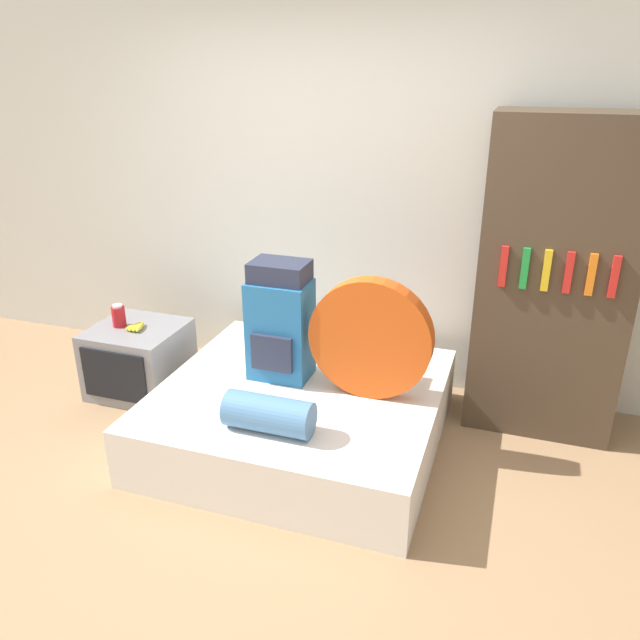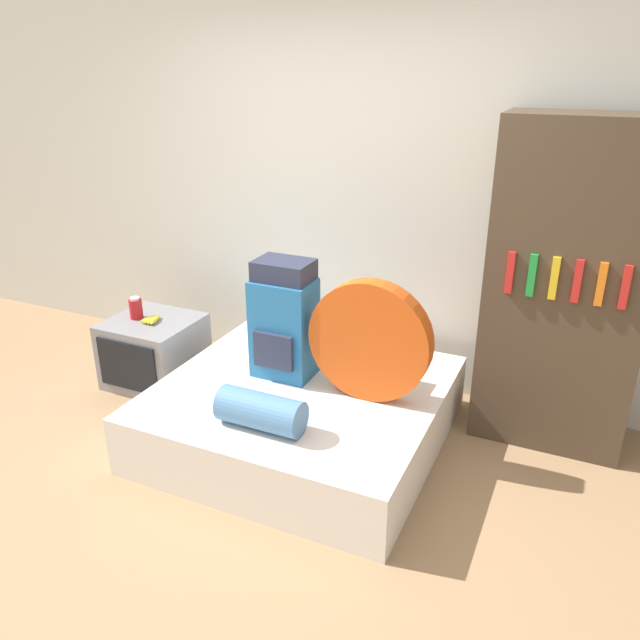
% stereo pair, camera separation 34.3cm
% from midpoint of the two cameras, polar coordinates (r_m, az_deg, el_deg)
% --- Properties ---
extents(ground_plane, '(16.00, 16.00, 0.00)m').
position_cam_midpoint_polar(ground_plane, '(3.41, -10.46, -17.49)').
color(ground_plane, '#997551').
extents(wall_back, '(8.00, 0.05, 2.60)m').
position_cam_midpoint_polar(wall_back, '(4.32, -0.31, 11.04)').
color(wall_back, silver).
rests_on(wall_back, ground_plane).
extents(bed, '(1.64, 1.60, 0.36)m').
position_cam_midpoint_polar(bed, '(3.86, -4.31, -8.51)').
color(bed, silver).
rests_on(bed, ground_plane).
extents(backpack, '(0.36, 0.29, 0.73)m').
position_cam_midpoint_polar(backpack, '(3.75, -6.28, -0.28)').
color(backpack, '#23669E').
rests_on(backpack, bed).
extents(tent_bag, '(0.71, 0.12, 0.71)m').
position_cam_midpoint_polar(tent_bag, '(3.52, 1.89, -1.76)').
color(tent_bag, '#D14C14').
rests_on(tent_bag, bed).
extents(sleeping_roll, '(0.47, 0.20, 0.20)m').
position_cam_midpoint_polar(sleeping_roll, '(3.32, -7.70, -8.60)').
color(sleeping_roll, teal).
rests_on(sleeping_roll, bed).
extents(television, '(0.60, 0.58, 0.48)m').
position_cam_midpoint_polar(television, '(4.58, -18.30, -3.49)').
color(television, gray).
rests_on(television, ground_plane).
extents(canister, '(0.09, 0.09, 0.16)m').
position_cam_midpoint_polar(canister, '(4.52, -20.03, 0.31)').
color(canister, '#B2191E').
rests_on(canister, television).
extents(banana_bunch, '(0.12, 0.16, 0.03)m').
position_cam_midpoint_polar(banana_bunch, '(4.45, -18.51, -0.62)').
color(banana_bunch, yellow).
rests_on(banana_bunch, television).
extents(bookshelf, '(0.87, 0.46, 1.93)m').
position_cam_midpoint_polar(bookshelf, '(3.88, 18.26, 3.34)').
color(bookshelf, '#473828').
rests_on(bookshelf, ground_plane).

